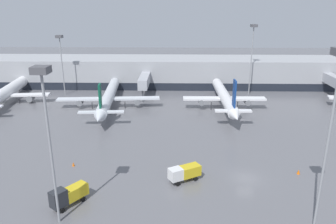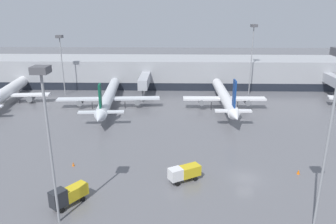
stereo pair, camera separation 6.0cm
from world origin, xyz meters
The scene contains 13 objects.
ground_plane centered at (0.00, 0.00, 0.00)m, with size 320.00×320.00×0.00m, color slate.
terminal_building centered at (0.04, 61.88, 4.50)m, with size 160.00×28.71×9.00m.
parked_jet_0 centered at (-28.62, 36.02, 2.96)m, with size 26.63×38.57×9.61m.
parked_jet_1 centered at (1.39, 35.49, 3.33)m, with size 21.18×36.05×10.54m.
parked_jet_3 centered at (-57.75, 39.59, 2.74)m, with size 23.65×39.24×9.13m.
service_truck_0 centered at (-9.71, -1.01, 1.51)m, with size 5.27×4.02×2.48m.
service_truck_1 centered at (-25.49, -7.80, 1.62)m, with size 4.44×5.23×2.96m.
traffic_cone_2 centered at (8.69, 1.61, 0.38)m, with size 0.51×0.51×0.75m.
traffic_cone_3 centered at (-28.30, 3.41, 0.36)m, with size 0.42×0.42×0.72m.
apron_light_mast_0 centered at (-44.48, 48.81, 13.89)m, with size 1.80×1.80×17.50m.
apron_light_mast_4 centered at (-25.66, -11.28, 15.39)m, with size 1.80×1.80×19.69m.
apron_light_mast_5 centered at (5.76, -11.93, 16.81)m, with size 1.80×1.80×21.80m.
apron_light_mast_6 centered at (11.04, 50.97, 15.90)m, with size 1.80×1.80×20.45m.
Camera 1 is at (-11.17, -45.67, 26.06)m, focal length 35.00 mm.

